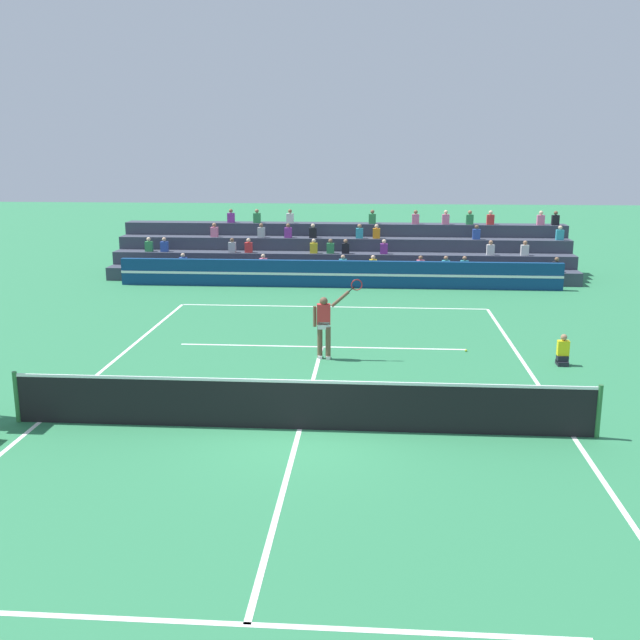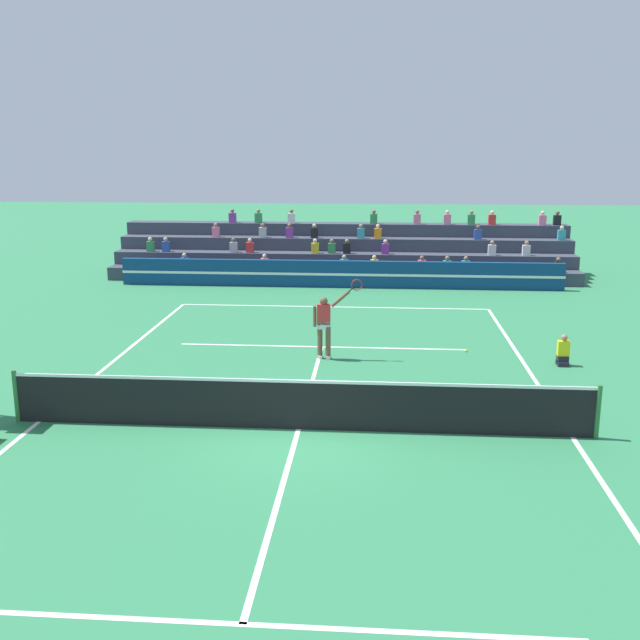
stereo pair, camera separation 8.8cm
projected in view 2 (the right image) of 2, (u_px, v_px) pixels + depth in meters
name	position (u px, v px, depth m)	size (l,w,h in m)	color
ground_plane	(299.00, 429.00, 15.33)	(120.00, 120.00, 0.00)	#2D7A4C
court_lines	(299.00, 429.00, 15.33)	(11.10, 23.90, 0.01)	white
tennis_net	(298.00, 404.00, 15.21)	(12.00, 0.10, 1.10)	#2D6B38
sponsor_banner_wall	(339.00, 274.00, 30.45)	(18.00, 0.26, 1.10)	navy
bleacher_stand	(343.00, 256.00, 33.46)	(20.01, 3.80, 2.83)	#383D4C
ball_kid_courtside	(563.00, 353.00, 19.69)	(0.30, 0.36, 0.84)	black
tennis_player	(325.00, 324.00, 20.18)	(1.38, 0.33, 2.25)	brown
tennis_ball	(466.00, 351.00, 21.05)	(0.07, 0.07, 0.07)	#C6DB33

